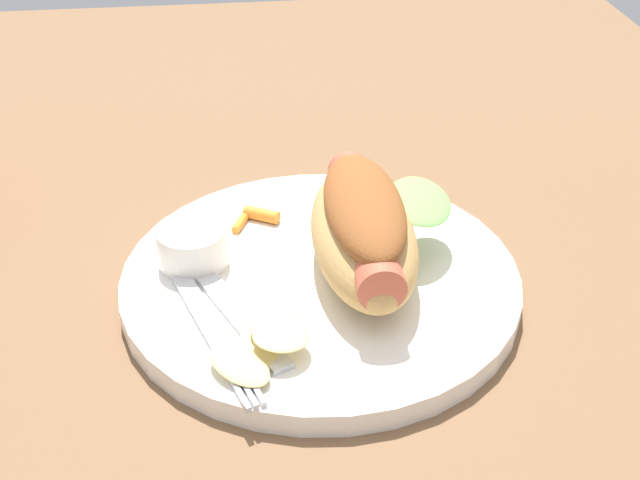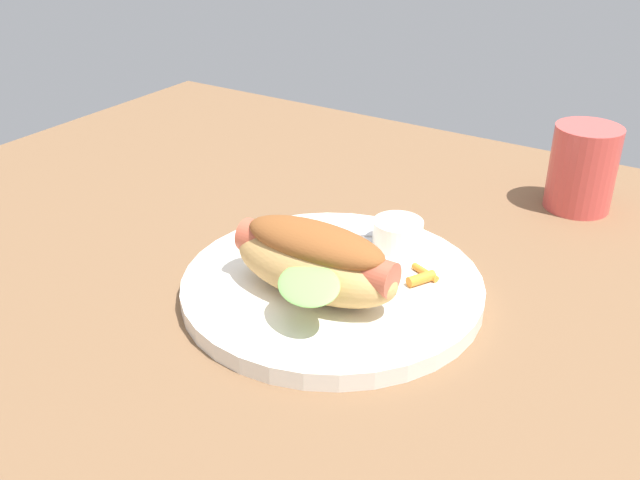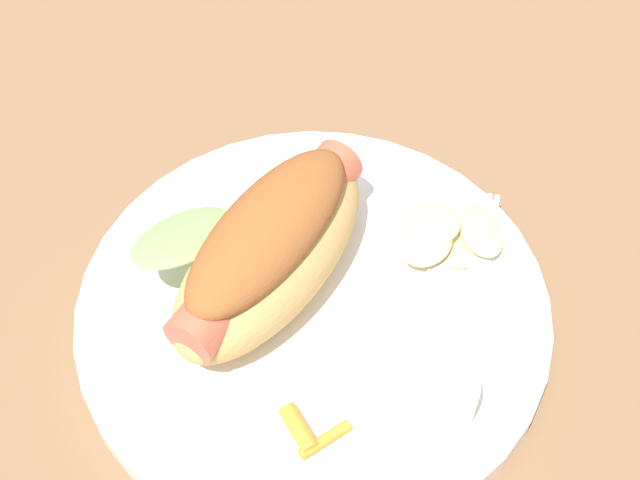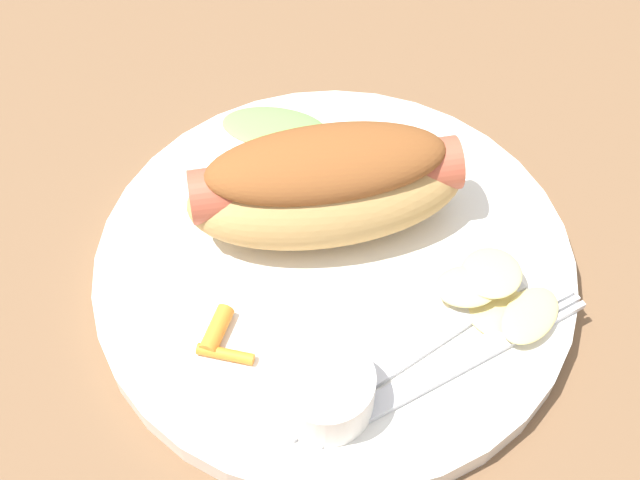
{
  "view_description": "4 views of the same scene",
  "coord_description": "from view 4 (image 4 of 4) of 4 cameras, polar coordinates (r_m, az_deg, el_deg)",
  "views": [
    {
      "loc": [
        47.04,
        -4.61,
        34.51
      ],
      "look_at": [
        1.36,
        0.81,
        3.67
      ],
      "focal_mm": 46.91,
      "sensor_mm": 36.0,
      "label": 1
    },
    {
      "loc": [
        -25.69,
        46.56,
        34.2
      ],
      "look_at": [
        2.14,
        2.74,
        6.38
      ],
      "focal_mm": 39.83,
      "sensor_mm": 36.0,
      "label": 2
    },
    {
      "loc": [
        -21.9,
        -14.77,
        46.09
      ],
      "look_at": [
        4.09,
        1.55,
        4.92
      ],
      "focal_mm": 52.91,
      "sensor_mm": 36.0,
      "label": 3
    },
    {
      "loc": [
        -3.8,
        -26.53,
        41.52
      ],
      "look_at": [
        1.09,
        -0.28,
        5.13
      ],
      "focal_mm": 49.44,
      "sensor_mm": 36.0,
      "label": 4
    }
  ],
  "objects": [
    {
      "name": "sauce_ramekin",
      "position": [
        0.43,
        -0.26,
        -9.85
      ],
      "size": [
        4.77,
        4.77,
        2.71
      ],
      "primitive_type": "cylinder",
      "color": "white",
      "rests_on": "plate"
    },
    {
      "name": "knife",
      "position": [
        0.46,
        5.71,
        -7.16
      ],
      "size": [
        14.38,
        7.65,
        0.36
      ],
      "primitive_type": "cube",
      "rotation": [
        0.0,
        0.0,
        6.72
      ],
      "color": "silver",
      "rests_on": "plate"
    },
    {
      "name": "ground_plane",
      "position": [
        0.5,
        -1.29,
        -4.01
      ],
      "size": [
        120.0,
        90.0,
        1.8
      ],
      "primitive_type": "cube",
      "color": "brown"
    },
    {
      "name": "plate",
      "position": [
        0.49,
        0.95,
        -1.85
      ],
      "size": [
        26.66,
        26.66,
        1.6
      ],
      "primitive_type": "cylinder",
      "color": "white",
      "rests_on": "ground_plane"
    },
    {
      "name": "carrot_garnish",
      "position": [
        0.46,
        -6.52,
        -6.29
      ],
      "size": [
        2.98,
        3.67,
        0.95
      ],
      "color": "orange",
      "rests_on": "plate"
    },
    {
      "name": "chips_pile",
      "position": [
        0.47,
        11.49,
        -3.67
      ],
      "size": [
        7.23,
        6.74,
        1.77
      ],
      "color": "#E0CB7E",
      "rests_on": "plate"
    },
    {
      "name": "hot_dog",
      "position": [
        0.48,
        0.33,
        3.76
      ],
      "size": [
        15.35,
        10.82,
        6.43
      ],
      "rotation": [
        0.0,
        0.0,
        6.27
      ],
      "color": "tan",
      "rests_on": "plate"
    },
    {
      "name": "fork",
      "position": [
        0.45,
        8.3,
        -8.14
      ],
      "size": [
        15.64,
        6.4,
        0.4
      ],
      "rotation": [
        0.0,
        0.0,
        6.62
      ],
      "color": "silver",
      "rests_on": "plate"
    }
  ]
}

